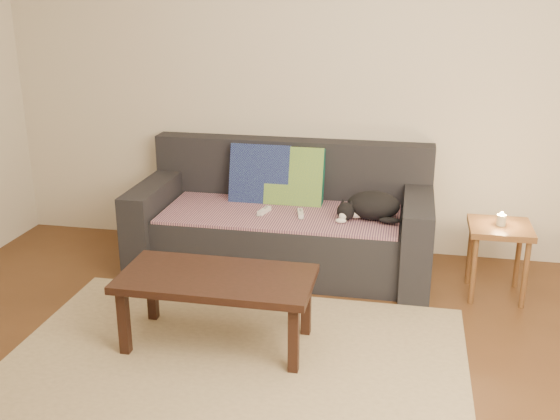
{
  "coord_description": "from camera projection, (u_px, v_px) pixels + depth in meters",
  "views": [
    {
      "loc": [
        0.86,
        -2.81,
        1.94
      ],
      "look_at": [
        0.05,
        1.2,
        0.55
      ],
      "focal_mm": 42.0,
      "sensor_mm": 36.0,
      "label": 1
    }
  ],
  "objects": [
    {
      "name": "throw_blanket",
      "position": [
        281.0,
        213.0,
        4.63
      ],
      "size": [
        1.66,
        0.74,
        0.02
      ],
      "primitive_type": "cube",
      "color": "#3F274A",
      "rests_on": "sofa"
    },
    {
      "name": "cushion_navy",
      "position": [
        260.0,
        175.0,
        4.85
      ],
      "size": [
        0.45,
        0.22,
        0.46
      ],
      "primitive_type": "cube",
      "rotation": [
        -0.26,
        0.0,
        0.0
      ],
      "color": "#12124D",
      "rests_on": "throw_blanket"
    },
    {
      "name": "side_table",
      "position": [
        499.0,
        238.0,
        4.24
      ],
      "size": [
        0.39,
        0.39,
        0.49
      ],
      "color": "brown",
      "rests_on": "ground"
    },
    {
      "name": "coffee_table",
      "position": [
        217.0,
        284.0,
        3.64
      ],
      "size": [
        1.08,
        0.54,
        0.43
      ],
      "color": "black",
      "rests_on": "rug"
    },
    {
      "name": "wii_remote_b",
      "position": [
        301.0,
        213.0,
        4.55
      ],
      "size": [
        0.07,
        0.15,
        0.03
      ],
      "primitive_type": "cube",
      "rotation": [
        0.0,
        0.0,
        1.79
      ],
      "color": "white",
      "rests_on": "throw_blanket"
    },
    {
      "name": "candle",
      "position": [
        501.0,
        220.0,
        4.2
      ],
      "size": [
        0.06,
        0.06,
        0.09
      ],
      "color": "beige",
      "rests_on": "side_table"
    },
    {
      "name": "cat",
      "position": [
        371.0,
        206.0,
        4.46
      ],
      "size": [
        0.46,
        0.34,
        0.19
      ],
      "rotation": [
        0.0,
        0.0,
        -0.21
      ],
      "color": "black",
      "rests_on": "throw_blanket"
    },
    {
      "name": "back_wall",
      "position": [
        295.0,
        80.0,
        4.83
      ],
      "size": [
        4.5,
        0.04,
        2.6
      ],
      "primitive_type": "cube",
      "color": "beige",
      "rests_on": "ground"
    },
    {
      "name": "wii_remote_a",
      "position": [
        264.0,
        211.0,
        4.6
      ],
      "size": [
        0.07,
        0.15,
        0.03
      ],
      "primitive_type": "cube",
      "rotation": [
        0.0,
        0.0,
        1.31
      ],
      "color": "white",
      "rests_on": "throw_blanket"
    },
    {
      "name": "sofa",
      "position": [
        283.0,
        225.0,
        4.76
      ],
      "size": [
        2.1,
        0.94,
        0.87
      ],
      "color": "#232328",
      "rests_on": "ground"
    },
    {
      "name": "ground",
      "position": [
        225.0,
        382.0,
        3.39
      ],
      "size": [
        4.5,
        4.5,
        0.0
      ],
      "primitive_type": "plane",
      "color": "brown",
      "rests_on": "ground"
    },
    {
      "name": "cushion_green",
      "position": [
        295.0,
        177.0,
        4.8
      ],
      "size": [
        0.43,
        0.23,
        0.44
      ],
      "primitive_type": "cube",
      "rotation": [
        -0.3,
        0.0,
        0.0
      ],
      "color": "#0D594C",
      "rests_on": "throw_blanket"
    },
    {
      "name": "rug",
      "position": [
        233.0,
        366.0,
        3.53
      ],
      "size": [
        2.5,
        1.8,
        0.01
      ],
      "primitive_type": "cube",
      "color": "tan",
      "rests_on": "ground"
    }
  ]
}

